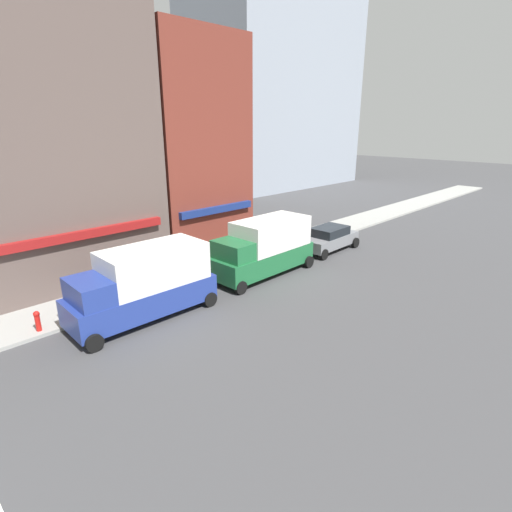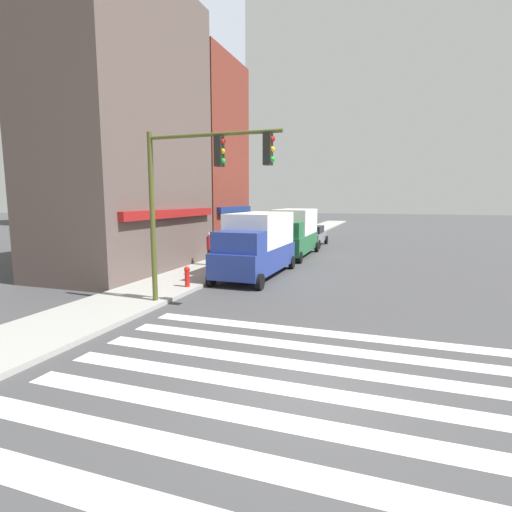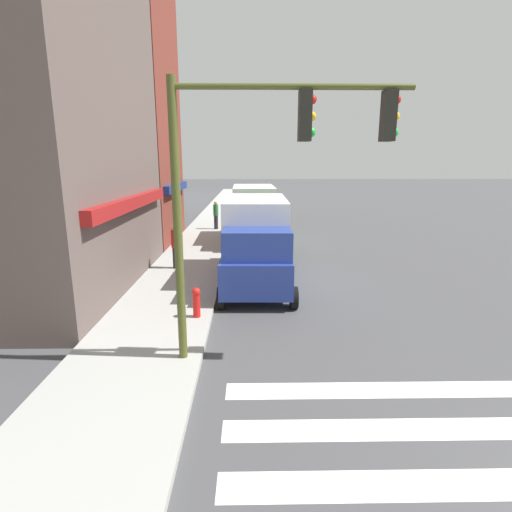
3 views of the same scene
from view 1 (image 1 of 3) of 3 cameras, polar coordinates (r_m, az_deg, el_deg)
The scene contains 8 objects.
storefront_row at distance 23.44m, azimuth -20.09°, elevation 14.79°, with size 16.08×5.30×14.30m.
tower_distant at distance 57.67m, azimuth 2.68°, elevation 30.99°, with size 21.99×12.88×41.10m.
box_truck_blue at distance 17.43m, azimuth -15.73°, elevation -3.70°, with size 6.24×2.42×3.04m.
box_truck_green at distance 21.67m, azimuth 1.17°, elevation 1.34°, with size 6.24×2.42×3.04m.
sedan_grey at distance 26.49m, azimuth 10.41°, elevation 2.54°, with size 4.44×2.02×1.59m.
pedestrian_green_top at distance 26.01m, azimuth 3.14°, elevation 3.05°, with size 0.32×0.32×1.77m.
pedestrian_red_jacket at distance 20.91m, azimuth -16.54°, elevation -1.57°, with size 0.32×0.32×1.77m.
fire_hydrant at distance 18.03m, azimuth -28.76°, elevation -8.02°, with size 0.24×0.24×0.84m.
Camera 1 is at (3.10, -9.61, 7.93)m, focal length 28.00 mm.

